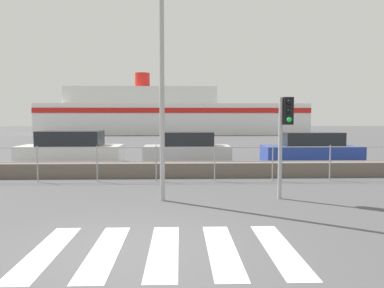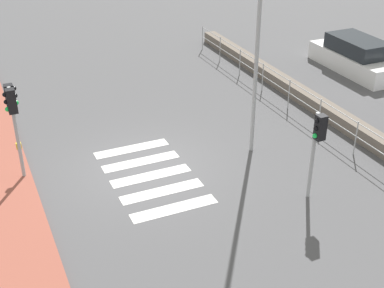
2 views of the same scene
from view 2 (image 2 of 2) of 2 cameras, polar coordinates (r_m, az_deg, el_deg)
The scene contains 9 objects.
ground_plane at distance 16.14m, azimuth -5.02°, elevation -2.53°, with size 160.00×160.00×0.00m, color #4C4C4F.
sidewalk_brick at distance 15.53m, azimuth -19.49°, elevation -5.38°, with size 24.00×1.80×0.12m.
crosswalk at distance 15.73m, azimuth -4.40°, elevation -3.40°, with size 4.05×2.40×0.01m.
seawall at distance 19.21m, azimuth 15.45°, elevation 2.63°, with size 20.85×0.55×0.49m.
harbor_fence at distance 18.49m, azimuth 13.51°, elevation 3.61°, with size 18.81×0.04×1.15m.
traffic_light_near at distance 15.25m, azimuth -18.61°, elevation 3.60°, with size 0.58×0.41×2.88m.
traffic_light_far at distance 14.11m, azimuth 13.20°, elevation 0.62°, with size 0.34×0.32×2.54m.
streetlamp at distance 15.42m, azimuth 6.40°, elevation 13.17°, with size 0.32×1.34×6.96m.
parked_car_white at distance 24.38m, azimuth 17.09°, elevation 8.87°, with size 4.48×1.74×1.44m.
Camera 2 is at (13.17, -4.31, 8.29)m, focal length 50.00 mm.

